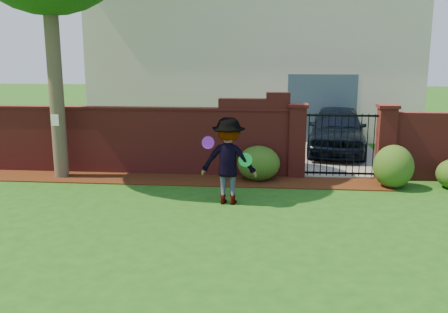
# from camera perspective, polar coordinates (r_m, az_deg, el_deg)

# --- Properties ---
(ground) EXTENTS (80.00, 80.00, 0.01)m
(ground) POSITION_cam_1_polar(r_m,az_deg,el_deg) (9.13, -5.79, -8.22)
(ground) COLOR #1C4C13
(ground) RESTS_ON ground
(mulch_bed) EXTENTS (11.10, 1.08, 0.03)m
(mulch_bed) POSITION_cam_1_polar(r_m,az_deg,el_deg) (12.44, -7.12, -2.66)
(mulch_bed) COLOR #351709
(mulch_bed) RESTS_ON ground
(brick_wall) EXTENTS (8.70, 0.31, 2.16)m
(brick_wall) POSITION_cam_1_polar(r_m,az_deg,el_deg) (13.14, -11.12, 2.06)
(brick_wall) COLOR maroon
(brick_wall) RESTS_ON ground
(pillar_left) EXTENTS (0.50, 0.50, 1.88)m
(pillar_left) POSITION_cam_1_polar(r_m,az_deg,el_deg) (12.61, 8.47, 1.88)
(pillar_left) COLOR maroon
(pillar_left) RESTS_ON ground
(pillar_right) EXTENTS (0.50, 0.50, 1.88)m
(pillar_right) POSITION_cam_1_polar(r_m,az_deg,el_deg) (12.92, 18.27, 1.64)
(pillar_right) COLOR maroon
(pillar_right) RESTS_ON ground
(iron_gate) EXTENTS (1.78, 0.03, 1.60)m
(iron_gate) POSITION_cam_1_polar(r_m,az_deg,el_deg) (12.74, 13.41, 1.31)
(iron_gate) COLOR black
(iron_gate) RESTS_ON ground
(driveway) EXTENTS (3.20, 8.00, 0.01)m
(driveway) POSITION_cam_1_polar(r_m,az_deg,el_deg) (16.79, 11.45, 0.99)
(driveway) COLOR slate
(driveway) RESTS_ON ground
(house) EXTENTS (12.40, 6.40, 6.30)m
(house) POSITION_cam_1_polar(r_m,az_deg,el_deg) (20.41, 3.53, 12.03)
(house) COLOR beige
(house) RESTS_ON ground
(car) EXTENTS (2.31, 4.52, 1.47)m
(car) POSITION_cam_1_polar(r_m,az_deg,el_deg) (15.85, 13.01, 2.96)
(car) COLOR black
(car) RESTS_ON ground
(paper_notice) EXTENTS (0.20, 0.01, 0.28)m
(paper_notice) POSITION_cam_1_polar(r_m,az_deg,el_deg) (12.88, -19.04, 4.01)
(paper_notice) COLOR white
(paper_notice) RESTS_ON tree
(shrub_left) EXTENTS (1.07, 1.07, 0.87)m
(shrub_left) POSITION_cam_1_polar(r_m,az_deg,el_deg) (12.25, 4.04, -0.79)
(shrub_left) COLOR #1E4815
(shrub_left) RESTS_ON ground
(shrub_middle) EXTENTS (0.93, 0.93, 1.03)m
(shrub_middle) POSITION_cam_1_polar(r_m,az_deg,el_deg) (12.21, 19.07, -1.11)
(shrub_middle) COLOR #1E4815
(shrub_middle) RESTS_ON ground
(man) EXTENTS (1.24, 0.78, 1.83)m
(man) POSITION_cam_1_polar(r_m,az_deg,el_deg) (10.24, 0.46, -0.56)
(man) COLOR gray
(man) RESTS_ON ground
(frisbee_purple) EXTENTS (0.27, 0.09, 0.26)m
(frisbee_purple) POSITION_cam_1_polar(r_m,az_deg,el_deg) (10.13, -1.86, 1.62)
(frisbee_purple) COLOR purple
(frisbee_purple) RESTS_ON man
(frisbee_green) EXTENTS (0.29, 0.10, 0.29)m
(frisbee_green) POSITION_cam_1_polar(r_m,az_deg,el_deg) (10.09, 2.50, -0.39)
(frisbee_green) COLOR green
(frisbee_green) RESTS_ON man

